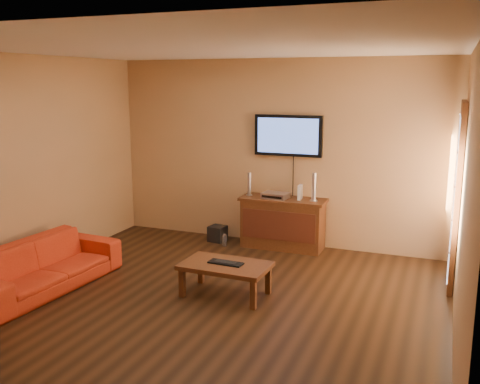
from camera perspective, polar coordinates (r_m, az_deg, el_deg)
The scene contains 14 objects.
ground_plane at distance 5.93m, azimuth -3.71°, elevation -11.88°, with size 5.00×5.00×0.00m, color black.
room_walls at distance 6.05m, azimuth -1.39°, elevation 5.21°, with size 5.00×5.00×5.00m.
french_door at distance 6.74m, azimuth 22.09°, elevation -0.48°, with size 0.07×1.02×2.22m.
media_console at distance 7.75m, azimuth 4.58°, elevation -3.31°, with size 1.23×0.47×0.74m.
television at distance 7.71m, azimuth 5.16°, elevation 6.01°, with size 0.99×0.08×0.59m.
coffee_table at distance 6.05m, azimuth -1.56°, elevation -8.10°, with size 0.99×0.61×0.37m.
sofa at distance 6.62m, azimuth -20.27°, elevation -6.60°, with size 1.92×0.56×0.75m, color red.
speaker_left at distance 7.80m, azimuth 1.00°, elevation 0.75°, with size 0.09×0.09×0.34m.
speaker_right at distance 7.48m, azimuth 7.89°, elevation 0.40°, with size 0.11×0.11×0.40m.
av_receiver at distance 7.65m, azimuth 3.79°, elevation -0.37°, with size 0.36×0.26×0.08m, color silver.
game_console at distance 7.59m, azimuth 6.43°, elevation -0.02°, with size 0.04×0.15×0.21m, color white.
subwoofer at distance 8.11m, azimuth -2.41°, elevation -4.45°, with size 0.23×0.23×0.23m, color black.
bottle at distance 7.86m, azimuth -1.67°, elevation -5.17°, with size 0.07×0.07×0.20m.
keyboard at distance 6.03m, azimuth -1.53°, elevation -7.55°, with size 0.40×0.17×0.02m.
Camera 1 is at (2.34, -4.91, 2.37)m, focal length 40.00 mm.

